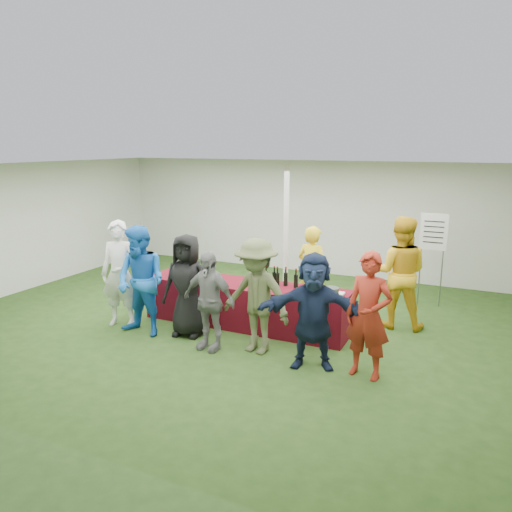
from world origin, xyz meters
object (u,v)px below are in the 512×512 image
at_px(serving_table, 245,304).
at_px(customer_0, 120,274).
at_px(staff_back, 399,272).
at_px(customer_5, 313,311).
at_px(customer_2, 187,285).
at_px(customer_3, 209,300).
at_px(dump_bucket, 331,293).
at_px(customer_1, 141,281).
at_px(customer_6, 368,315).
at_px(wine_list_sign, 433,239).
at_px(customer_4, 257,296).
at_px(staff_pourer, 312,272).

bearing_deg(serving_table, customer_0, -155.32).
bearing_deg(staff_back, customer_5, 63.44).
distance_m(serving_table, customer_2, 1.13).
bearing_deg(customer_0, customer_5, -17.75).
bearing_deg(customer_5, customer_0, 160.89).
relative_size(customer_2, customer_3, 1.09).
bearing_deg(dump_bucket, serving_table, 172.03).
xyz_separation_m(customer_0, customer_5, (3.52, -0.18, -0.09)).
distance_m(staff_back, customer_1, 4.30).
distance_m(customer_0, customer_6, 4.27).
bearing_deg(wine_list_sign, customer_4, -121.32).
height_order(customer_4, customer_6, customer_4).
xyz_separation_m(dump_bucket, staff_pourer, (-0.69, 1.15, -0.01)).
xyz_separation_m(dump_bucket, customer_6, (0.76, -0.83, 0.02)).
bearing_deg(staff_pourer, customer_0, 47.80).
relative_size(dump_bucket, customer_4, 0.14).
height_order(wine_list_sign, customer_0, customer_0).
height_order(customer_0, customer_6, customer_0).
relative_size(customer_0, customer_2, 1.09).
relative_size(staff_back, customer_2, 1.14).
relative_size(dump_bucket, customer_5, 0.15).
distance_m(customer_0, customer_4, 2.59).
bearing_deg(customer_6, customer_4, -174.67).
bearing_deg(customer_3, customer_5, 6.95).
bearing_deg(dump_bucket, customer_5, -89.53).
relative_size(wine_list_sign, customer_3, 1.17).
bearing_deg(customer_0, customer_1, -33.34).
bearing_deg(customer_4, customer_3, -155.21).
bearing_deg(customer_3, customer_4, 20.07).
bearing_deg(customer_2, serving_table, 42.78).
height_order(serving_table, customer_4, customer_4).
bearing_deg(customer_6, staff_back, 97.65).
bearing_deg(customer_0, staff_back, 9.48).
distance_m(wine_list_sign, staff_back, 1.54).
distance_m(staff_pourer, customer_3, 2.27).
height_order(serving_table, customer_0, customer_0).
relative_size(wine_list_sign, customer_4, 1.03).
height_order(customer_0, customer_4, customer_0).
relative_size(customer_0, customer_1, 1.01).
bearing_deg(serving_table, customer_2, -130.16).
height_order(wine_list_sign, customer_4, wine_list_sign).
bearing_deg(dump_bucket, customer_1, -163.32).
height_order(staff_back, customer_5, staff_back).
relative_size(customer_2, customer_6, 0.97).
bearing_deg(staff_back, customer_0, 18.36).
xyz_separation_m(staff_back, customer_5, (-0.80, -2.13, -0.14)).
bearing_deg(wine_list_sign, customer_5, -108.06).
distance_m(customer_2, customer_5, 2.26).
bearing_deg(customer_5, staff_pourer, 93.02).
relative_size(dump_bucket, staff_back, 0.13).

